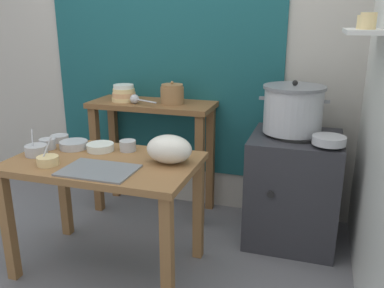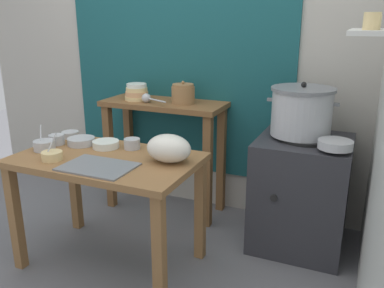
{
  "view_description": "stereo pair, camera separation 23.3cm",
  "coord_description": "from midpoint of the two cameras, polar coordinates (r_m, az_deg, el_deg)",
  "views": [
    {
      "loc": [
        1.05,
        -1.99,
        1.51
      ],
      "look_at": [
        0.38,
        0.14,
        0.82
      ],
      "focal_mm": 37.78,
      "sensor_mm": 36.0,
      "label": 1
    },
    {
      "loc": [
        1.26,
        -1.91,
        1.51
      ],
      "look_at": [
        0.38,
        0.14,
        0.82
      ],
      "focal_mm": 37.78,
      "sensor_mm": 36.0,
      "label": 2
    }
  ],
  "objects": [
    {
      "name": "clay_pot",
      "position": [
        3.06,
        -5.05,
        7.01
      ],
      "size": [
        0.18,
        0.18,
        0.17
      ],
      "color": "olive",
      "rests_on": "back_shelf_table"
    },
    {
      "name": "plastic_bag",
      "position": [
        2.31,
        -6.12,
        -0.77
      ],
      "size": [
        0.27,
        0.2,
        0.16
      ],
      "primitive_type": "ellipsoid",
      "color": "silver",
      "rests_on": "prep_table"
    },
    {
      "name": "prep_bowl_2",
      "position": [
        2.46,
        -22.31,
        -2.18
      ],
      "size": [
        0.12,
        0.12,
        0.15
      ],
      "color": "#E5C684",
      "rests_on": "prep_table"
    },
    {
      "name": "wall_back",
      "position": [
        3.24,
        -1.92,
        13.54
      ],
      "size": [
        4.4,
        0.12,
        2.6
      ],
      "color": "#B2ADA3",
      "rests_on": "ground"
    },
    {
      "name": "back_shelf_table",
      "position": [
        3.19,
        -7.65,
        1.95
      ],
      "size": [
        0.96,
        0.4,
        0.9
      ],
      "color": "brown",
      "rests_on": "ground"
    },
    {
      "name": "steamer_pot",
      "position": [
        2.74,
        11.74,
        4.82
      ],
      "size": [
        0.46,
        0.41,
        0.35
      ],
      "color": "#B7BABF",
      "rests_on": "stove_block"
    },
    {
      "name": "stove_block",
      "position": [
        2.89,
        11.82,
        -6.13
      ],
      "size": [
        0.6,
        0.61,
        0.78
      ],
      "color": "#2D2D33",
      "rests_on": "ground"
    },
    {
      "name": "ground_plane",
      "position": [
        2.73,
        -11.38,
        -16.84
      ],
      "size": [
        9.0,
        9.0,
        0.0
      ],
      "primitive_type": "plane",
      "color": "slate"
    },
    {
      "name": "ladle",
      "position": [
        3.09,
        -10.15,
        6.22
      ],
      "size": [
        0.25,
        0.13,
        0.07
      ],
      "color": "#B7BABF",
      "rests_on": "back_shelf_table"
    },
    {
      "name": "prep_bowl_6",
      "position": [
        2.9,
        -20.4,
        0.77
      ],
      "size": [
        0.12,
        0.12,
        0.04
      ],
      "color": "#B7BABF",
      "rests_on": "prep_table"
    },
    {
      "name": "prep_bowl_4",
      "position": [
        2.76,
        -22.05,
        0.04
      ],
      "size": [
        0.1,
        0.1,
        0.06
      ],
      "color": "#B7BABF",
      "rests_on": "prep_table"
    },
    {
      "name": "serving_tray",
      "position": [
        2.28,
        -15.93,
        -3.63
      ],
      "size": [
        0.4,
        0.28,
        0.01
      ],
      "primitive_type": "cube",
      "color": "slate",
      "rests_on": "prep_table"
    },
    {
      "name": "prep_bowl_1",
      "position": [
        2.57,
        -11.64,
        -0.21
      ],
      "size": [
        0.1,
        0.1,
        0.07
      ],
      "color": "#B7BABF",
      "rests_on": "prep_table"
    },
    {
      "name": "bowl_stack_enamel",
      "position": [
        3.21,
        -11.68,
        6.98
      ],
      "size": [
        0.19,
        0.19,
        0.13
      ],
      "color": "#E5C684",
      "rests_on": "back_shelf_table"
    },
    {
      "name": "prep_bowl_5",
      "position": [
        2.71,
        -18.76,
        -0.1
      ],
      "size": [
        0.18,
        0.18,
        0.05
      ],
      "color": "#B7BABF",
      "rests_on": "prep_table"
    },
    {
      "name": "wide_pan",
      "position": [
        2.56,
        16.35,
        0.49
      ],
      "size": [
        0.2,
        0.2,
        0.05
      ],
      "primitive_type": "cylinder",
      "color": "#B7BABF",
      "rests_on": "stove_block"
    },
    {
      "name": "prep_table",
      "position": [
        2.49,
        -14.88,
        -4.63
      ],
      "size": [
        1.1,
        0.66,
        0.72
      ],
      "color": "olive",
      "rests_on": "ground"
    },
    {
      "name": "prep_bowl_3",
      "position": [
        2.62,
        -15.32,
        -0.41
      ],
      "size": [
        0.17,
        0.17,
        0.05
      ],
      "color": "silver",
      "rests_on": "prep_table"
    },
    {
      "name": "prep_bowl_0",
      "position": [
        2.66,
        -23.53,
        -0.79
      ],
      "size": [
        0.13,
        0.13,
        0.16
      ],
      "color": "#B7BABF",
      "rests_on": "prep_table"
    }
  ]
}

